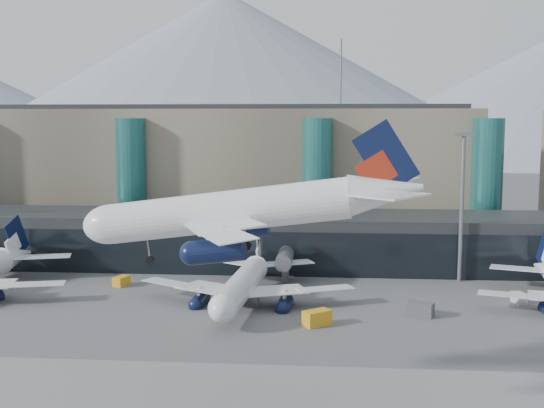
{
  "coord_description": "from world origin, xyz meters",
  "views": [
    {
      "loc": [
        7.01,
        -69.29,
        27.79
      ],
      "look_at": [
        -1.17,
        32.0,
        15.12
      ],
      "focal_mm": 45.0,
      "sensor_mm": 36.0,
      "label": 1
    }
  ],
  "objects": [
    {
      "name": "veh_b",
      "position": [
        -27.19,
        40.04,
        0.81
      ],
      "size": [
        2.62,
        3.24,
        1.62
      ],
      "primitive_type": "cube",
      "rotation": [
        0.0,
        0.0,
        1.2
      ],
      "color": "orange",
      "rests_on": "ground"
    },
    {
      "name": "lightmast_mid",
      "position": [
        30.0,
        48.0,
        14.42
      ],
      "size": [
        3.0,
        1.2,
        25.6
      ],
      "color": "slate",
      "rests_on": "ground"
    },
    {
      "name": "ground",
      "position": [
        0.0,
        0.0,
        0.0
      ],
      "size": [
        900.0,
        900.0,
        0.0
      ],
      "primitive_type": "plane",
      "color": "#515154",
      "rests_on": "ground"
    },
    {
      "name": "veh_g",
      "position": [
        36.36,
        34.29,
        0.79
      ],
      "size": [
        2.05,
        2.95,
        1.58
      ],
      "primitive_type": "cube",
      "rotation": [
        0.0,
        0.0,
        -1.39
      ],
      "color": "#BEBEBE",
      "rests_on": "ground"
    },
    {
      "name": "concourse",
      "position": [
        -0.02,
        57.73,
        4.97
      ],
      "size": [
        170.0,
        27.0,
        10.0
      ],
      "color": "black",
      "rests_on": "ground"
    },
    {
      "name": "veh_h",
      "position": [
        5.89,
        20.51,
        1.04
      ],
      "size": [
        4.19,
        3.86,
        2.08
      ],
      "primitive_type": "cube",
      "rotation": [
        0.0,
        0.0,
        0.65
      ],
      "color": "orange",
      "rests_on": "ground"
    },
    {
      "name": "hero_jet",
      "position": [
        0.93,
        -7.3,
        20.55
      ],
      "size": [
        33.02,
        33.58,
        10.84
      ],
      "rotation": [
        0.0,
        -0.13,
        -0.07
      ],
      "color": "silver",
      "rests_on": "ground"
    },
    {
      "name": "veh_c",
      "position": [
        20.51,
        26.18,
        0.99
      ],
      "size": [
        4.02,
        3.18,
        1.98
      ],
      "primitive_type": "cube",
      "rotation": [
        0.0,
        0.0,
        -0.42
      ],
      "color": "#4A4A4F",
      "rests_on": "ground"
    },
    {
      "name": "jet_parked_mid",
      "position": [
        -5.24,
        32.41,
        4.25
      ],
      "size": [
        34.84,
        34.28,
        11.25
      ],
      "rotation": [
        0.0,
        0.0,
        1.49
      ],
      "color": "silver",
      "rests_on": "ground"
    },
    {
      "name": "teal_towers",
      "position": [
        -14.99,
        74.01,
        14.01
      ],
      "size": [
        116.4,
        19.4,
        46.0
      ],
      "color": "#246764",
      "rests_on": "ground"
    },
    {
      "name": "mountain_ridge",
      "position": [
        15.97,
        380.0,
        45.74
      ],
      "size": [
        910.0,
        400.0,
        110.0
      ],
      "color": "gray",
      "rests_on": "ground"
    },
    {
      "name": "terminal_main",
      "position": [
        -25.0,
        90.0,
        15.44
      ],
      "size": [
        130.0,
        30.0,
        31.0
      ],
      "color": "gray",
      "rests_on": "ground"
    }
  ]
}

